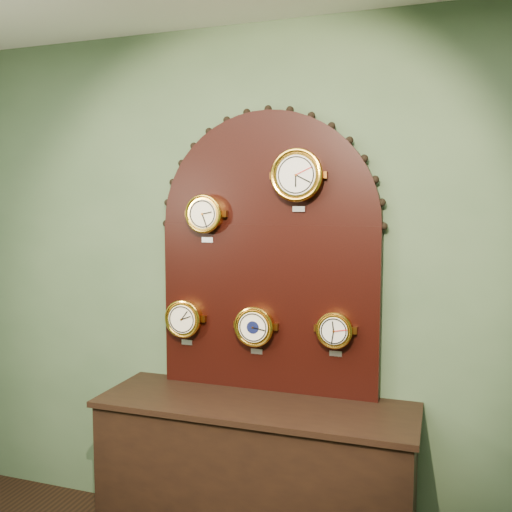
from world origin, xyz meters
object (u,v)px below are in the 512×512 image
(shop_counter, at_px, (255,482))
(hygrometer, at_px, (184,318))
(display_board, at_px, (268,244))
(roman_clock, at_px, (205,214))
(arabic_clock, at_px, (297,175))
(barometer, at_px, (255,326))
(tide_clock, at_px, (335,330))

(shop_counter, xyz_separation_m, hygrometer, (-0.47, 0.15, 0.80))
(display_board, distance_m, roman_clock, 0.38)
(shop_counter, xyz_separation_m, display_board, (0.00, 0.22, 1.23))
(roman_clock, relative_size, arabic_clock, 0.82)
(shop_counter, bearing_deg, barometer, 108.56)
(shop_counter, relative_size, display_board, 1.05)
(shop_counter, relative_size, hygrometer, 6.02)
(roman_clock, distance_m, barometer, 0.66)
(hygrometer, xyz_separation_m, tide_clock, (0.85, 0.00, -0.00))
(arabic_clock, xyz_separation_m, hygrometer, (-0.65, 0.00, -0.78))
(shop_counter, xyz_separation_m, arabic_clock, (0.18, 0.15, 1.59))
(hygrometer, height_order, tide_clock, hygrometer)
(roman_clock, bearing_deg, tide_clock, 0.05)
(arabic_clock, bearing_deg, roman_clock, 179.83)
(arabic_clock, distance_m, tide_clock, 0.81)
(tide_clock, bearing_deg, arabic_clock, -179.41)
(display_board, relative_size, roman_clock, 5.84)
(hygrometer, relative_size, tide_clock, 1.10)
(barometer, relative_size, tide_clock, 1.12)
(arabic_clock, xyz_separation_m, tide_clock, (0.20, 0.00, -0.78))
(barometer, bearing_deg, hygrometer, 179.97)
(arabic_clock, bearing_deg, barometer, 179.71)
(display_board, xyz_separation_m, hygrometer, (-0.47, -0.07, -0.42))
(hygrometer, bearing_deg, arabic_clock, -0.12)
(tide_clock, bearing_deg, shop_counter, -157.86)
(display_board, bearing_deg, shop_counter, -90.00)
(shop_counter, distance_m, tide_clock, 0.90)
(shop_counter, xyz_separation_m, roman_clock, (-0.34, 0.15, 1.39))
(hygrometer, bearing_deg, tide_clock, 0.05)
(hygrometer, distance_m, tide_clock, 0.85)
(display_board, xyz_separation_m, arabic_clock, (0.18, -0.07, 0.36))
(shop_counter, bearing_deg, roman_clock, 155.47)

